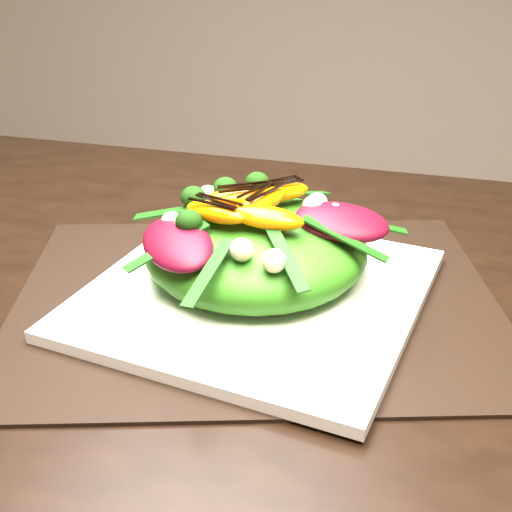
% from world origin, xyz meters
% --- Properties ---
extents(dining_table, '(1.60, 0.90, 0.75)m').
position_xyz_m(dining_table, '(0.00, 0.00, 0.73)').
color(dining_table, black).
rests_on(dining_table, floor).
extents(placemat, '(0.53, 0.46, 0.00)m').
position_xyz_m(placemat, '(0.09, 0.06, 0.75)').
color(placemat, black).
rests_on(placemat, dining_table).
extents(plate_base, '(0.33, 0.33, 0.01)m').
position_xyz_m(plate_base, '(0.09, 0.06, 0.76)').
color(plate_base, white).
rests_on(plate_base, placemat).
extents(salad_bowl, '(0.25, 0.25, 0.02)m').
position_xyz_m(salad_bowl, '(0.09, 0.06, 0.77)').
color(salad_bowl, white).
rests_on(salad_bowl, plate_base).
extents(lettuce_mound, '(0.25, 0.25, 0.07)m').
position_xyz_m(lettuce_mound, '(0.09, 0.06, 0.81)').
color(lettuce_mound, '#317315').
rests_on(lettuce_mound, salad_bowl).
extents(radicchio_leaf, '(0.09, 0.06, 0.02)m').
position_xyz_m(radicchio_leaf, '(0.17, 0.07, 0.84)').
color(radicchio_leaf, '#450715').
rests_on(radicchio_leaf, lettuce_mound).
extents(orange_segment, '(0.07, 0.05, 0.02)m').
position_xyz_m(orange_segment, '(0.09, 0.08, 0.85)').
color(orange_segment, '#E36103').
rests_on(orange_segment, lettuce_mound).
extents(broccoli_floret, '(0.04, 0.04, 0.03)m').
position_xyz_m(broccoli_floret, '(0.03, 0.10, 0.85)').
color(broccoli_floret, black).
rests_on(broccoli_floret, lettuce_mound).
extents(macadamia_nut, '(0.03, 0.03, 0.02)m').
position_xyz_m(macadamia_nut, '(0.13, 0.03, 0.84)').
color(macadamia_nut, beige).
rests_on(macadamia_nut, lettuce_mound).
extents(balsamic_drizzle, '(0.04, 0.02, 0.00)m').
position_xyz_m(balsamic_drizzle, '(0.09, 0.08, 0.86)').
color(balsamic_drizzle, black).
rests_on(balsamic_drizzle, orange_segment).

